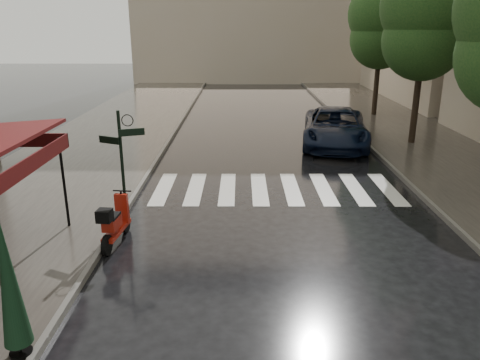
{
  "coord_description": "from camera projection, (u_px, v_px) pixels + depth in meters",
  "views": [
    {
      "loc": [
        1.84,
        -8.47,
        5.07
      ],
      "look_at": [
        1.82,
        2.67,
        1.4
      ],
      "focal_mm": 35.0,
      "sensor_mm": 36.0,
      "label": 1
    }
  ],
  "objects": [
    {
      "name": "ground",
      "position": [
        152.0,
        285.0,
        9.64
      ],
      "size": [
        120.0,
        120.0,
        0.0
      ],
      "primitive_type": "plane",
      "color": "black",
      "rests_on": "ground"
    },
    {
      "name": "sidewalk_near",
      "position": [
        100.0,
        143.0,
        21.02
      ],
      "size": [
        6.0,
        60.0,
        0.12
      ],
      "primitive_type": "cube",
      "color": "#38332D",
      "rests_on": "ground"
    },
    {
      "name": "sidewalk_far",
      "position": [
        428.0,
        143.0,
        21.0
      ],
      "size": [
        5.5,
        60.0,
        0.12
      ],
      "primitive_type": "cube",
      "color": "#38332D",
      "rests_on": "ground"
    },
    {
      "name": "curb_near",
      "position": [
        168.0,
        143.0,
        21.01
      ],
      "size": [
        0.12,
        60.0,
        0.16
      ],
      "primitive_type": "cube",
      "color": "#595651",
      "rests_on": "ground"
    },
    {
      "name": "curb_far",
      "position": [
        366.0,
        143.0,
        21.0
      ],
      "size": [
        0.12,
        60.0,
        0.16
      ],
      "primitive_type": "cube",
      "color": "#595651",
      "rests_on": "ground"
    },
    {
      "name": "crosswalk",
      "position": [
        275.0,
        189.0,
        15.33
      ],
      "size": [
        7.85,
        3.2,
        0.01
      ],
      "color": "silver",
      "rests_on": "ground"
    },
    {
      "name": "signpost",
      "position": [
        122.0,
        160.0,
        11.91
      ],
      "size": [
        1.17,
        0.29,
        3.1
      ],
      "color": "black",
      "rests_on": "ground"
    },
    {
      "name": "tree_mid",
      "position": [
        426.0,
        13.0,
        19.27
      ],
      "size": [
        3.8,
        3.8,
        8.34
      ],
      "color": "black",
      "rests_on": "sidewalk_far"
    },
    {
      "name": "tree_far",
      "position": [
        382.0,
        19.0,
        25.96
      ],
      "size": [
        3.8,
        3.8,
        8.16
      ],
      "color": "black",
      "rests_on": "sidewalk_far"
    },
    {
      "name": "scooter",
      "position": [
        115.0,
        223.0,
        11.28
      ],
      "size": [
        0.54,
        1.77,
        1.17
      ],
      "rotation": [
        0.0,
        0.0,
        -0.1
      ],
      "color": "black",
      "rests_on": "ground"
    },
    {
      "name": "parked_car",
      "position": [
        335.0,
        127.0,
        20.67
      ],
      "size": [
        3.59,
        6.22,
        1.63
      ],
      "primitive_type": "imported",
      "rotation": [
        0.0,
        0.0,
        -0.16
      ],
      "color": "black",
      "rests_on": "ground"
    },
    {
      "name": "parasol_front",
      "position": [
        9.0,
        281.0,
        7.02
      ],
      "size": [
        0.44,
        0.44,
        2.44
      ],
      "color": "black",
      "rests_on": "sidewalk_near"
    }
  ]
}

